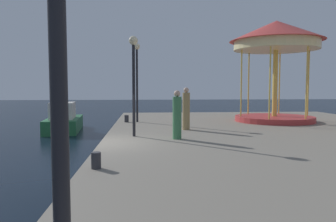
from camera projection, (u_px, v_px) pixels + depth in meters
The scene contains 10 objects.
ground_plane at pixel (100, 164), 11.66m from camera, with size 120.00×120.00×0.00m, color black.
quay_dock at pixel (308, 150), 12.21m from camera, with size 15.57×26.86×0.80m, color gray.
motorboat_green at pixel (64, 121), 20.34m from camera, with size 2.41×4.93×1.84m.
carousel at pixel (276, 45), 18.40m from camera, with size 5.27×5.27×5.75m.
lamp_post_mid_promenade at pixel (134, 67), 12.82m from camera, with size 0.36×0.36×4.00m.
lamp_post_far_end at pixel (137, 69), 18.15m from camera, with size 0.36×0.36×4.43m.
bollard_center at pixel (96, 160), 7.85m from camera, with size 0.24×0.24×0.40m, color #2D2D33.
bollard_north at pixel (127, 119), 18.24m from camera, with size 0.24×0.24×0.40m, color #2D2D33.
person_far_corner at pixel (177, 116), 12.30m from camera, with size 0.34×0.34×1.86m.
person_mid_promenade at pixel (186, 110), 14.99m from camera, with size 0.34×0.34×1.97m.
Camera 1 is at (1.58, -11.64, 2.78)m, focal length 34.54 mm.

